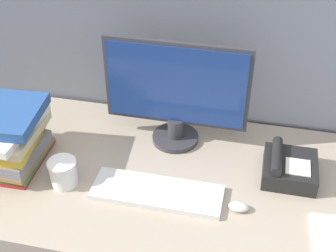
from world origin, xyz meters
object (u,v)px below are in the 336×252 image
object	(u,v)px
coffee_cup	(63,173)
book_stack	(10,137)
desk_telephone	(289,168)
mouse	(238,207)
monitor	(176,94)
keyboard	(157,192)

from	to	relation	value
coffee_cup	book_stack	distance (m)	0.24
book_stack	desk_telephone	world-z (taller)	book_stack
mouse	coffee_cup	xyz separation A→B (m)	(-0.60, -0.00, 0.03)
book_stack	desk_telephone	size ratio (longest dim) A/B	1.67
desk_telephone	monitor	bearing A→B (deg)	164.53
coffee_cup	desk_telephone	world-z (taller)	desk_telephone
monitor	mouse	world-z (taller)	monitor
book_stack	desk_telephone	bearing A→B (deg)	8.47
monitor	book_stack	distance (m)	0.61
coffee_cup	keyboard	bearing A→B (deg)	2.73
monitor	coffee_cup	xyz separation A→B (m)	(-0.33, -0.32, -0.16)
monitor	keyboard	xyz separation A→B (m)	(0.00, -0.31, -0.20)
monitor	book_stack	world-z (taller)	monitor
monitor	desk_telephone	size ratio (longest dim) A/B	2.80
coffee_cup	desk_telephone	bearing A→B (deg)	15.22
keyboard	desk_telephone	size ratio (longest dim) A/B	2.33
mouse	coffee_cup	size ratio (longest dim) A/B	0.67
keyboard	mouse	xyz separation A→B (m)	(0.27, -0.01, 0.01)
coffee_cup	desk_telephone	xyz separation A→B (m)	(0.75, 0.21, -0.01)
coffee_cup	desk_telephone	distance (m)	0.78
mouse	book_stack	distance (m)	0.83
coffee_cup	book_stack	size ratio (longest dim) A/B	0.31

